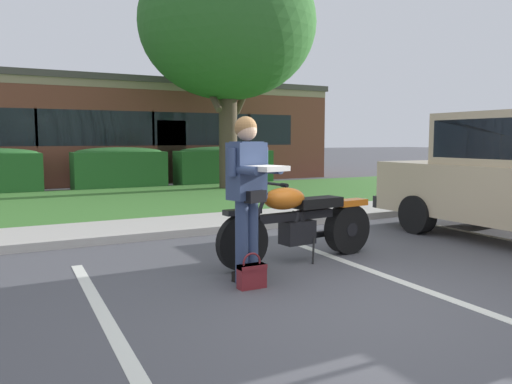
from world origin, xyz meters
name	(u,v)px	position (x,y,z in m)	size (l,w,h in m)	color
ground_plane	(359,293)	(0.00, 0.00, 0.00)	(140.00, 140.00, 0.00)	#4C4C51
curb_strip	(212,230)	(0.00, 3.53, 0.06)	(60.00, 0.20, 0.12)	#B7B2A8
concrete_walk	(193,223)	(0.00, 4.38, 0.04)	(60.00, 1.50, 0.08)	#B7B2A8
grass_lawn	(134,200)	(0.00, 8.20, 0.03)	(60.00, 6.14, 0.06)	#3D752D
stall_stripe_0	(111,328)	(-2.31, 0.20, 0.00)	(0.12, 4.40, 0.01)	silver
stall_stripe_1	(394,279)	(0.64, 0.20, 0.00)	(0.12, 4.40, 0.01)	silver
motorcycle	(304,221)	(0.28, 1.37, 0.48)	(2.24, 0.82, 1.18)	black
rider_person	(248,185)	(-0.76, 0.85, 1.01)	(0.54, 0.64, 1.70)	black
handbag	(252,274)	(-0.83, 0.63, 0.14)	(0.28, 0.13, 0.36)	maroon
shade_tree	(227,25)	(3.22, 9.77, 4.72)	(5.04, 5.04, 6.89)	#4C3D2D
hedge_center_right	(120,167)	(0.50, 11.61, 0.65)	(2.72, 0.90, 1.24)	#286028
hedge_right	(224,164)	(3.94, 11.61, 0.65)	(3.26, 0.90, 1.24)	#286028
brick_building	(23,132)	(-1.67, 18.07, 1.76)	(20.91, 11.15, 3.51)	brown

